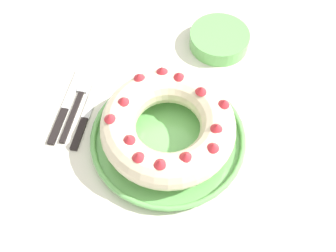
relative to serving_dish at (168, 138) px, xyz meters
name	(u,v)px	position (x,y,z in m)	size (l,w,h in m)	color
ground_plane	(164,242)	(-0.01, -0.03, -0.74)	(8.00, 8.00, 0.00)	brown
dining_table	(161,166)	(-0.01, -0.03, -0.09)	(1.29, 1.28, 0.73)	silver
serving_dish	(168,138)	(0.00, 0.00, 0.00)	(0.34, 0.34, 0.03)	#6BB760
bundt_cake	(168,126)	(0.00, 0.00, 0.05)	(0.29, 0.29, 0.09)	beige
fork	(78,102)	(-0.23, 0.06, -0.01)	(0.02, 0.20, 0.01)	black
serving_knife	(64,110)	(-0.26, 0.03, -0.01)	(0.02, 0.22, 0.01)	black
cake_knife	(84,120)	(-0.20, 0.02, -0.01)	(0.02, 0.19, 0.01)	black
side_bowl	(219,39)	(0.07, 0.31, 0.01)	(0.15, 0.15, 0.04)	#6BB760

